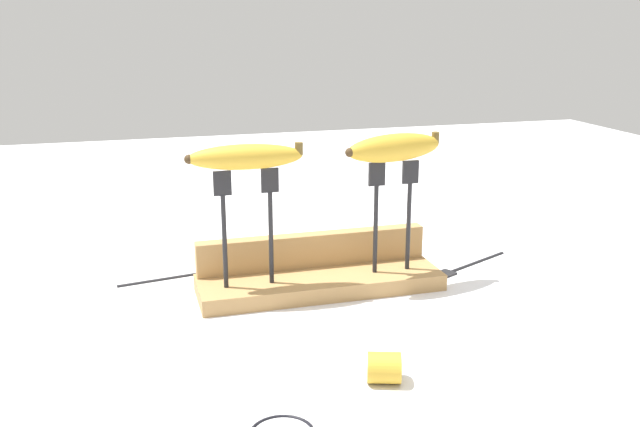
{
  "coord_description": "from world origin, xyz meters",
  "views": [
    {
      "loc": [
        -0.28,
        -0.99,
        0.42
      ],
      "look_at": [
        0.0,
        0.0,
        0.13
      ],
      "focal_mm": 39.51,
      "sensor_mm": 36.0,
      "label": 1
    }
  ],
  "objects_px": {
    "fork_stand_right": "(393,206)",
    "banana_raised_left": "(245,157)",
    "banana_raised_right": "(394,148)",
    "banana_chunk_near": "(383,368)",
    "fork_fallen_far": "(192,273)",
    "fork_stand_left": "(247,217)",
    "fork_fallen_near": "(462,266)"
  },
  "relations": [
    {
      "from": "fork_stand_right",
      "to": "banana_raised_left",
      "type": "xyz_separation_m",
      "value": [
        -0.23,
        0.0,
        0.09
      ]
    },
    {
      "from": "banana_raised_right",
      "to": "fork_stand_right",
      "type": "bearing_deg",
      "value": 13.01
    },
    {
      "from": "fork_stand_right",
      "to": "banana_chunk_near",
      "type": "height_order",
      "value": "fork_stand_right"
    },
    {
      "from": "fork_stand_right",
      "to": "fork_fallen_far",
      "type": "xyz_separation_m",
      "value": [
        -0.3,
        0.13,
        -0.13
      ]
    },
    {
      "from": "fork_stand_left",
      "to": "banana_raised_right",
      "type": "xyz_separation_m",
      "value": [
        0.23,
        -0.0,
        0.09
      ]
    },
    {
      "from": "fork_fallen_near",
      "to": "banana_raised_right",
      "type": "bearing_deg",
      "value": -165.04
    },
    {
      "from": "banana_raised_left",
      "to": "banana_raised_right",
      "type": "bearing_deg",
      "value": -0.0
    },
    {
      "from": "fork_stand_right",
      "to": "fork_stand_left",
      "type": "bearing_deg",
      "value": 180.0
    },
    {
      "from": "fork_stand_left",
      "to": "banana_chunk_near",
      "type": "xyz_separation_m",
      "value": [
        0.11,
        -0.29,
        -0.11
      ]
    },
    {
      "from": "banana_raised_left",
      "to": "banana_raised_right",
      "type": "relative_size",
      "value": 1.0
    },
    {
      "from": "fork_stand_left",
      "to": "banana_chunk_near",
      "type": "distance_m",
      "value": 0.33
    },
    {
      "from": "fork_fallen_far",
      "to": "banana_chunk_near",
      "type": "relative_size",
      "value": 3.9
    },
    {
      "from": "fork_stand_left",
      "to": "fork_fallen_far",
      "type": "relative_size",
      "value": 0.92
    },
    {
      "from": "fork_fallen_near",
      "to": "banana_raised_left",
      "type": "bearing_deg",
      "value": -174.03
    },
    {
      "from": "fork_stand_right",
      "to": "banana_raised_right",
      "type": "bearing_deg",
      "value": -166.99
    },
    {
      "from": "fork_fallen_far",
      "to": "banana_chunk_near",
      "type": "xyz_separation_m",
      "value": [
        0.18,
        -0.42,
        0.02
      ]
    },
    {
      "from": "fork_stand_right",
      "to": "banana_chunk_near",
      "type": "bearing_deg",
      "value": -113.04
    },
    {
      "from": "fork_stand_right",
      "to": "fork_fallen_far",
      "type": "bearing_deg",
      "value": 156.35
    },
    {
      "from": "banana_raised_left",
      "to": "fork_stand_right",
      "type": "bearing_deg",
      "value": -0.0
    },
    {
      "from": "fork_stand_right",
      "to": "banana_raised_left",
      "type": "height_order",
      "value": "banana_raised_left"
    },
    {
      "from": "banana_raised_right",
      "to": "banana_chunk_near",
      "type": "height_order",
      "value": "banana_raised_right"
    },
    {
      "from": "banana_chunk_near",
      "to": "fork_fallen_far",
      "type": "bearing_deg",
      "value": 113.32
    },
    {
      "from": "fork_stand_right",
      "to": "fork_fallen_near",
      "type": "height_order",
      "value": "fork_stand_right"
    },
    {
      "from": "fork_fallen_near",
      "to": "banana_chunk_near",
      "type": "bearing_deg",
      "value": -129.57
    },
    {
      "from": "fork_fallen_near",
      "to": "fork_stand_right",
      "type": "bearing_deg",
      "value": -165.04
    },
    {
      "from": "banana_raised_right",
      "to": "fork_fallen_near",
      "type": "bearing_deg",
      "value": 14.96
    },
    {
      "from": "fork_stand_left",
      "to": "banana_raised_right",
      "type": "height_order",
      "value": "banana_raised_right"
    },
    {
      "from": "fork_stand_left",
      "to": "banana_raised_right",
      "type": "relative_size",
      "value": 1.04
    },
    {
      "from": "fork_stand_left",
      "to": "banana_raised_left",
      "type": "xyz_separation_m",
      "value": [
        -0.0,
        0.0,
        0.09
      ]
    },
    {
      "from": "fork_stand_right",
      "to": "banana_raised_right",
      "type": "distance_m",
      "value": 0.09
    },
    {
      "from": "banana_raised_left",
      "to": "fork_fallen_near",
      "type": "relative_size",
      "value": 0.99
    },
    {
      "from": "banana_raised_left",
      "to": "banana_raised_right",
      "type": "height_order",
      "value": "banana_raised_right"
    }
  ]
}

